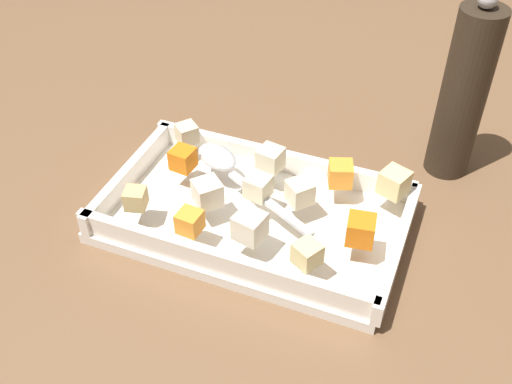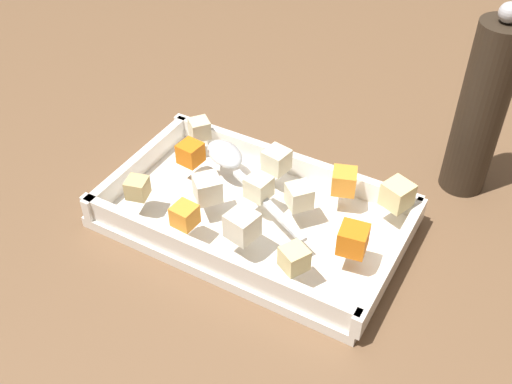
{
  "view_description": "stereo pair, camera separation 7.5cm",
  "coord_description": "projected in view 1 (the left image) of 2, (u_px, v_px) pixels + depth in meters",
  "views": [
    {
      "loc": [
        0.22,
        -0.52,
        0.55
      ],
      "look_at": [
        0.0,
        0.0,
        0.06
      ],
      "focal_mm": 43.31,
      "sensor_mm": 36.0,
      "label": 1
    },
    {
      "loc": [
        0.28,
        -0.49,
        0.55
      ],
      "look_at": [
        0.0,
        0.0,
        0.06
      ],
      "focal_mm": 43.31,
      "sensor_mm": 36.0,
      "label": 2
    }
  ],
  "objects": [
    {
      "name": "pepper_mill",
      "position": [
        463.0,
        94.0,
        0.8
      ],
      "size": [
        0.06,
        0.06,
        0.26
      ],
      "color": "#2D2319",
      "rests_on": "ground_plane"
    },
    {
      "name": "potato_chunk_near_spoon",
      "position": [
        307.0,
        254.0,
        0.67
      ],
      "size": [
        0.04,
        0.04,
        0.03
      ],
      "primitive_type": "cube",
      "rotation": [
        0.0,
        0.0,
        5.78
      ],
      "color": "#E0CC89",
      "rests_on": "baking_dish"
    },
    {
      "name": "parsnip_chunk_far_left",
      "position": [
        207.0,
        193.0,
        0.74
      ],
      "size": [
        0.04,
        0.04,
        0.03
      ],
      "primitive_type": "cube",
      "rotation": [
        0.0,
        0.0,
        5.56
      ],
      "color": "silver",
      "rests_on": "baking_dish"
    },
    {
      "name": "potato_chunk_front_center",
      "position": [
        187.0,
        133.0,
        0.84
      ],
      "size": [
        0.04,
        0.04,
        0.03
      ],
      "primitive_type": "cube",
      "rotation": [
        0.0,
        0.0,
        2.46
      ],
      "color": "beige",
      "rests_on": "baking_dish"
    },
    {
      "name": "potato_chunk_far_right",
      "position": [
        136.0,
        198.0,
        0.74
      ],
      "size": [
        0.03,
        0.03,
        0.03
      ],
      "primitive_type": "cube",
      "rotation": [
        0.0,
        0.0,
        3.41
      ],
      "color": "tan",
      "rests_on": "baking_dish"
    },
    {
      "name": "potato_chunk_mid_left",
      "position": [
        394.0,
        182.0,
        0.76
      ],
      "size": [
        0.04,
        0.04,
        0.03
      ],
      "primitive_type": "cube",
      "rotation": [
        0.0,
        0.0,
        5.92
      ],
      "color": "#E0CC89",
      "rests_on": "baking_dish"
    },
    {
      "name": "ground_plane",
      "position": [
        251.0,
        226.0,
        0.79
      ],
      "size": [
        4.0,
        4.0,
        0.0
      ],
      "primitive_type": "plane",
      "color": "brown"
    },
    {
      "name": "potato_chunk_corner_ne",
      "position": [
        300.0,
        192.0,
        0.75
      ],
      "size": [
        0.04,
        0.04,
        0.03
      ],
      "primitive_type": "cube",
      "rotation": [
        0.0,
        0.0,
        4.0
      ],
      "color": "beige",
      "rests_on": "baking_dish"
    },
    {
      "name": "carrot_chunk_back_center",
      "position": [
        340.0,
        174.0,
        0.77
      ],
      "size": [
        0.04,
        0.04,
        0.03
      ],
      "primitive_type": "cube",
      "rotation": [
        0.0,
        0.0,
        0.34
      ],
      "color": "orange",
      "rests_on": "baking_dish"
    },
    {
      "name": "carrot_chunk_heap_top",
      "position": [
        183.0,
        159.0,
        0.8
      ],
      "size": [
        0.03,
        0.03,
        0.03
      ],
      "primitive_type": "cube",
      "rotation": [
        0.0,
        0.0,
        6.18
      ],
      "color": "orange",
      "rests_on": "baking_dish"
    },
    {
      "name": "serving_spoon",
      "position": [
        224.0,
        162.0,
        0.8
      ],
      "size": [
        0.2,
        0.12,
        0.02
      ],
      "rotation": [
        0.0,
        0.0,
        5.8
      ],
      "color": "silver",
      "rests_on": "baking_dish"
    },
    {
      "name": "potato_chunk_center",
      "position": [
        269.0,
        158.0,
        0.8
      ],
      "size": [
        0.03,
        0.03,
        0.03
      ],
      "primitive_type": "cube",
      "rotation": [
        0.0,
        0.0,
        1.4
      ],
      "color": "beige",
      "rests_on": "baking_dish"
    },
    {
      "name": "potato_chunk_corner_sw",
      "position": [
        258.0,
        187.0,
        0.75
      ],
      "size": [
        0.03,
        0.03,
        0.03
      ],
      "primitive_type": "cube",
      "rotation": [
        0.0,
        0.0,
        4.55
      ],
      "color": "beige",
      "rests_on": "baking_dish"
    },
    {
      "name": "parsnip_chunk_near_right",
      "position": [
        250.0,
        226.0,
        0.7
      ],
      "size": [
        0.04,
        0.04,
        0.03
      ],
      "primitive_type": "cube",
      "rotation": [
        0.0,
        0.0,
        1.37
      ],
      "color": "silver",
      "rests_on": "baking_dish"
    },
    {
      "name": "carrot_chunk_corner_nw",
      "position": [
        190.0,
        222.0,
        0.71
      ],
      "size": [
        0.03,
        0.03,
        0.03
      ],
      "primitive_type": "cube",
      "rotation": [
        0.0,
        0.0,
        3.06
      ],
      "color": "orange",
      "rests_on": "baking_dish"
    },
    {
      "name": "carrot_chunk_near_left",
      "position": [
        361.0,
        230.0,
        0.7
      ],
      "size": [
        0.04,
        0.04,
        0.03
      ],
      "primitive_type": "cube",
      "rotation": [
        0.0,
        0.0,
        3.3
      ],
      "color": "orange",
      "rests_on": "baking_dish"
    },
    {
      "name": "baking_dish",
      "position": [
        256.0,
        217.0,
        0.78
      ],
      "size": [
        0.37,
        0.21,
        0.05
      ],
      "color": "white",
      "rests_on": "ground_plane"
    }
  ]
}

